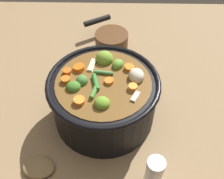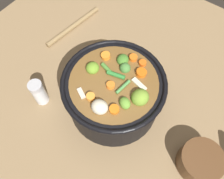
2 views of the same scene
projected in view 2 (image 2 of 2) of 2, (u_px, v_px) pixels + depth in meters
ground_plane at (114, 104)px, 0.66m from camera, size 1.10×1.10×0.00m
cooking_pot at (114, 93)px, 0.60m from camera, size 0.26×0.26×0.15m
wooden_spoon at (88, 37)px, 0.77m from camera, size 0.19×0.23×0.02m
salt_shaker at (39, 93)px, 0.63m from camera, size 0.04×0.04×0.09m
small_saucepan at (202, 161)px, 0.56m from camera, size 0.17×0.15×0.06m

